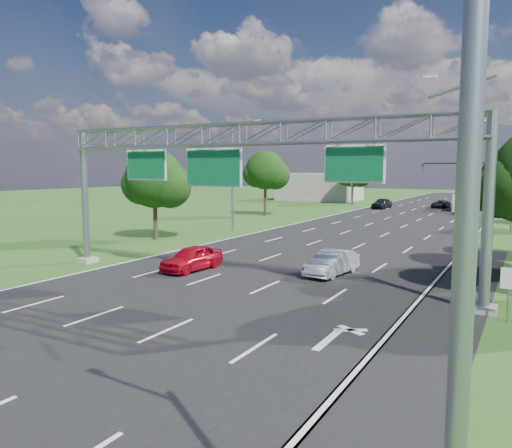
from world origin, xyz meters
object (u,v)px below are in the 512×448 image
Objects in this scene: regulatory_sign at (509,283)px; box_truck at (465,199)px; sign_gantry at (244,146)px; traffic_signal at (487,174)px; red_coupe at (192,258)px; silver_sedan at (332,263)px.

box_truck reaches higher than regulatory_sign.
sign_gantry is 53.51m from traffic_signal.
red_coupe is at bearing -102.32° from traffic_signal.
silver_sedan is at bearing 24.38° from red_coupe.
silver_sedan is (7.44, 2.69, -0.03)m from red_coupe.
traffic_signal reaches higher than box_truck.
silver_sedan is (3.28, 3.87, -6.21)m from sign_gantry.
traffic_signal reaches higher than red_coupe.
red_coupe is (-16.24, 2.19, -0.80)m from regulatory_sign.
box_truck is at bearing 85.42° from red_coupe.
traffic_signal is 49.49m from silver_sedan.
red_coupe is at bearing 164.25° from sign_gantry.
traffic_signal is 2.95× the size of silver_sedan.
regulatory_sign is 0.51× the size of silver_sedan.
box_truck is (8.53, 53.53, 0.88)m from red_coupe.
box_truck is (-2.79, 1.70, -3.58)m from traffic_signal.
box_truck reaches higher than silver_sedan.
traffic_signal reaches higher than silver_sedan.
traffic_signal is at bearing 82.32° from sign_gantry.
sign_gantry reaches higher than red_coupe.
traffic_signal is (7.15, 53.00, -1.72)m from sign_gantry.
traffic_signal is 4.84m from box_truck.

